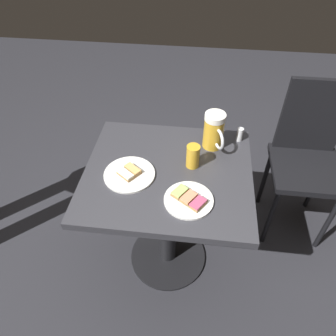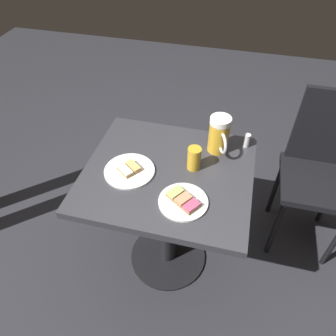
{
  "view_description": "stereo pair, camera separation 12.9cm",
  "coord_description": "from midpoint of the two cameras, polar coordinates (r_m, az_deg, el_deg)",
  "views": [
    {
      "loc": [
        -0.12,
        1.0,
        1.71
      ],
      "look_at": [
        0.0,
        0.0,
        0.73
      ],
      "focal_mm": 34.14,
      "sensor_mm": 36.0,
      "label": 1
    },
    {
      "loc": [
        -0.25,
        0.98,
        1.71
      ],
      "look_at": [
        0.0,
        0.0,
        0.73
      ],
      "focal_mm": 34.14,
      "sensor_mm": 36.0,
      "label": 2
    }
  ],
  "objects": [
    {
      "name": "beer_glass_small",
      "position": [
        1.41,
        1.86,
        2.01
      ],
      "size": [
        0.06,
        0.06,
        0.11
      ],
      "primitive_type": "cylinder",
      "color": "gold",
      "rests_on": "cafe_table"
    },
    {
      "name": "ground_plane",
      "position": [
        1.99,
        -1.93,
        -15.49
      ],
      "size": [
        6.0,
        6.0,
        0.0
      ],
      "primitive_type": "plane",
      "color": "#28282D"
    },
    {
      "name": "beer_mug",
      "position": [
        1.5,
        5.78,
        6.48
      ],
      "size": [
        0.1,
        0.15,
        0.18
      ],
      "color": "gold",
      "rests_on": "cafe_table"
    },
    {
      "name": "plate_near",
      "position": [
        1.29,
        0.86,
        -5.74
      ],
      "size": [
        0.2,
        0.2,
        0.03
      ],
      "color": "white",
      "rests_on": "cafe_table"
    },
    {
      "name": "cafe_chair",
      "position": [
        1.9,
        21.91,
        2.45
      ],
      "size": [
        0.38,
        0.38,
        0.94
      ],
      "rotation": [
        0.0,
        0.0,
        0.0
      ],
      "color": "black",
      "rests_on": "ground_plane"
    },
    {
      "name": "plate_far",
      "position": [
        1.41,
        -9.52,
        -1.16
      ],
      "size": [
        0.22,
        0.22,
        0.03
      ],
      "color": "white",
      "rests_on": "cafe_table"
    },
    {
      "name": "cafe_table",
      "position": [
        1.54,
        -2.41,
        -5.07
      ],
      "size": [
        0.75,
        0.67,
        0.71
      ],
      "color": "black",
      "rests_on": "ground_plane"
    },
    {
      "name": "salt_shaker",
      "position": [
        1.59,
        10.44,
        5.83
      ],
      "size": [
        0.03,
        0.03,
        0.07
      ],
      "primitive_type": "cylinder",
      "color": "silver",
      "rests_on": "cafe_table"
    }
  ]
}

